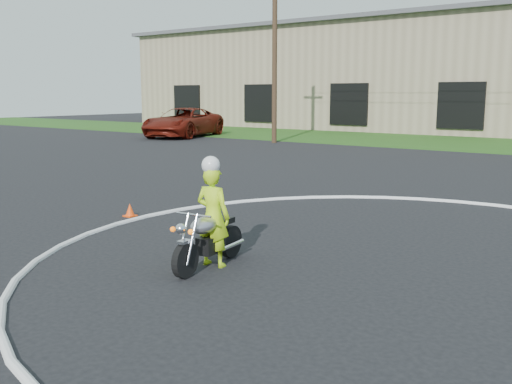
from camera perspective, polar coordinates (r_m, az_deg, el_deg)
The scene contains 5 objects.
ground at distance 7.12m, azimuth 4.82°, elevation -12.86°, with size 120.00×120.00×0.00m, color black.
primary_motorcycle at distance 9.09m, azimuth -4.81°, elevation -4.72°, with size 0.64×1.83×0.96m.
rider_primary_grp at distance 9.10m, azimuth -4.33°, elevation -2.15°, with size 0.63×0.45×1.78m.
pickup_grp at distance 37.30m, azimuth -7.29°, elevation 6.93°, with size 4.74×7.26×1.86m.
warehouse at distance 50.40m, azimuth 11.58°, elevation 11.21°, with size 41.00×17.00×8.30m.
Camera 1 is at (3.43, -5.61, 2.74)m, focal length 40.00 mm.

